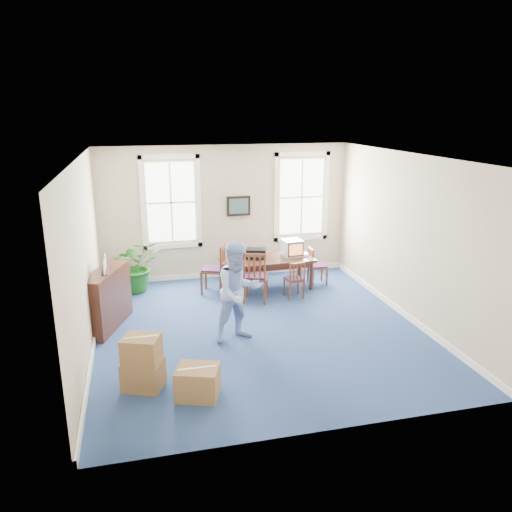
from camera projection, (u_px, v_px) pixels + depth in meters
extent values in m
plane|color=navy|center=(258.00, 328.00, 9.43)|extent=(6.50, 6.50, 0.00)
plane|color=white|center=(259.00, 157.00, 8.53)|extent=(6.50, 6.50, 0.00)
plane|color=#BCAA8D|center=(226.00, 212.00, 12.01)|extent=(6.50, 0.00, 6.50)
plane|color=#BCAA8D|center=(324.00, 316.00, 5.95)|extent=(6.50, 0.00, 6.50)
plane|color=#BCAA8D|center=(84.00, 258.00, 8.30)|extent=(0.00, 6.50, 6.50)
plane|color=#BCAA8D|center=(409.00, 237.00, 9.66)|extent=(0.00, 6.50, 6.50)
cube|color=white|center=(227.00, 273.00, 12.41)|extent=(6.00, 0.04, 0.12)
cube|color=white|center=(94.00, 342.00, 8.74)|extent=(0.04, 6.50, 0.12)
cube|color=white|center=(401.00, 311.00, 10.09)|extent=(0.04, 6.50, 0.12)
cube|color=white|center=(304.00, 254.00, 11.58)|extent=(0.23, 0.26, 0.05)
cube|color=black|center=(256.00, 254.00, 11.34)|extent=(0.51, 0.40, 0.22)
imported|color=#97B2EF|center=(238.00, 292.00, 8.75)|extent=(1.03, 0.89, 1.80)
cube|color=#442117|center=(107.00, 298.00, 9.36)|extent=(0.89, 1.49, 1.13)
imported|color=#175317|center=(136.00, 266.00, 11.24)|extent=(1.24, 1.14, 1.19)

